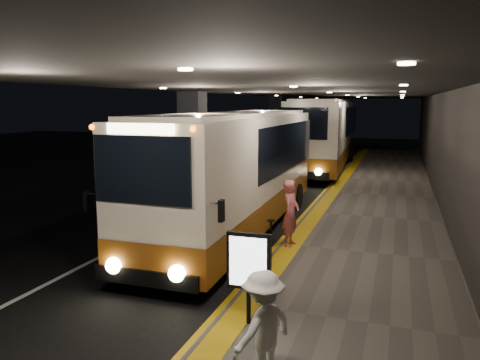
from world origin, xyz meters
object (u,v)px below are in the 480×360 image
Objects in this scene: coach_main at (238,177)px; info_sign at (249,263)px; passenger_boarding at (291,213)px; stanchion_post at (271,244)px; coach_second at (323,138)px; passenger_waiting_white at (263,327)px; bag_polka at (270,315)px.

coach_main reaches higher than info_sign.
passenger_boarding is 1.58× the size of stanchion_post.
coach_second reaches higher than passenger_boarding.
coach_main is at bearing 108.78° from info_sign.
coach_second is 7.19× the size of passenger_boarding.
coach_main is at bearing 59.42° from passenger_boarding.
passenger_waiting_white is at bearing -85.89° from coach_second.
passenger_boarding is 6.40m from passenger_waiting_white.
coach_main reaches higher than bag_polka.
bag_polka is at bearing -140.49° from passenger_waiting_white.
bag_polka is at bearing -75.11° from stanchion_post.
passenger_boarding reaches higher than passenger_waiting_white.
bag_polka is at bearing -67.27° from coach_main.
passenger_waiting_white reaches higher than bag_polka.
passenger_boarding is (2.00, -1.46, -0.67)m from coach_main.
info_sign reaches higher than stanchion_post.
passenger_boarding is 4.73m from info_sign.
info_sign reaches higher than passenger_waiting_white.
coach_second reaches higher than stanchion_post.
info_sign is (1.99, -20.92, -0.70)m from coach_second.
coach_main reaches higher than passenger_waiting_white.
coach_second is 21.02m from info_sign.
stanchion_post is at bearing 104.89° from bag_polka.
passenger_boarding is at bearing 98.38° from bag_polka.
coach_second is 11.38× the size of stanchion_post.
coach_second is 8.17× the size of passenger_waiting_white.
coach_main is 6.77m from bag_polka.
stanchion_post is at bearing -60.68° from coach_main.
info_sign is at bearing -87.32° from coach_second.
passenger_boarding reaches higher than stanchion_post.
passenger_waiting_white reaches higher than stanchion_post.
passenger_boarding is 4.71m from bag_polka.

